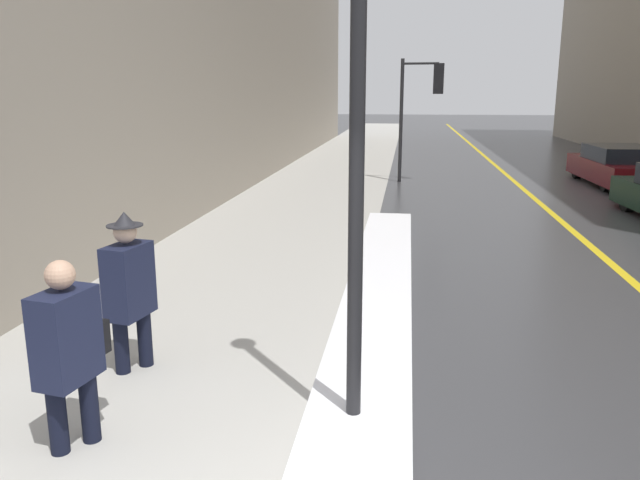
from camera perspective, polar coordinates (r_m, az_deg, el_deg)
The scene contains 8 objects.
sidewalk_slab at distance 18.54m, azimuth -0.17°, elevation 4.78°, with size 4.00×80.00×0.01m.
road_centre_stripe at distance 18.67m, azimuth 18.44°, elevation 4.15°, with size 0.16×80.00×0.00m.
snow_bank_curb at distance 8.43m, azimuth 5.31°, elevation -5.16°, with size 0.89×10.99×0.19m.
lamp_post at distance 4.69m, azimuth 3.47°, elevation 14.06°, with size 0.28×0.28×4.69m.
traffic_light_near at distance 19.80m, azimuth 9.50°, elevation 13.05°, with size 1.31×0.33×3.77m.
pedestrian_with_shoulder_bag at distance 5.23m, azimuth -22.01°, elevation -9.02°, with size 0.38×0.73×1.55m.
pedestrian_in_fedora at distance 6.47m, azimuth -17.06°, elevation -4.01°, with size 0.38×0.55×1.64m.
parked_car_maroon at distance 21.18m, azimuth 25.66°, elevation 6.09°, with size 1.97×4.70×1.20m.
Camera 1 is at (0.60, -3.15, 2.76)m, focal length 35.00 mm.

